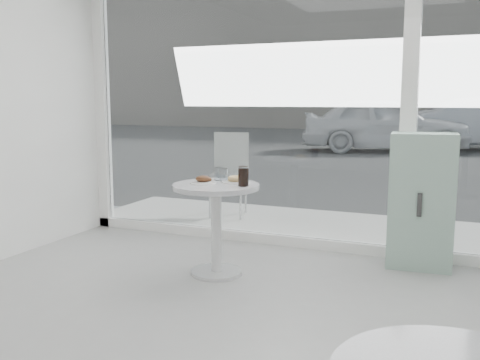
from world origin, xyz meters
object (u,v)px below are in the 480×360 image
at_px(water_tumbler_a, 219,175).
at_px(plate_fritter, 204,181).
at_px(plate_donut, 236,180).
at_px(patio_chair, 230,168).
at_px(main_table, 216,210).
at_px(car_white, 385,124).
at_px(mint_cabinet, 421,201).
at_px(cola_glass, 243,177).
at_px(water_tumbler_b, 224,176).

bearing_deg(water_tumbler_a, plate_fritter, -98.61).
height_order(plate_fritter, plate_donut, plate_fritter).
bearing_deg(water_tumbler_a, plate_donut, -19.01).
xyz_separation_m(patio_chair, plate_donut, (0.89, -1.87, 0.17)).
xyz_separation_m(main_table, car_white, (-0.24, 11.59, 0.23)).
relative_size(mint_cabinet, plate_fritter, 5.41).
relative_size(car_white, plate_fritter, 21.04).
height_order(plate_donut, cola_glass, cola_glass).
height_order(mint_cabinet, car_white, car_white).
relative_size(water_tumbler_a, cola_glass, 0.70).
bearing_deg(water_tumbler_b, main_table, -91.51).
bearing_deg(main_table, plate_fritter, -170.36).
bearing_deg(mint_cabinet, main_table, -154.79).
bearing_deg(water_tumbler_b, plate_fritter, -121.45).
distance_m(main_table, patio_chair, 2.15).
bearing_deg(patio_chair, plate_fritter, -84.67).
height_order(mint_cabinet, water_tumbler_a, mint_cabinet).
height_order(main_table, water_tumbler_b, water_tumbler_b).
bearing_deg(main_table, water_tumbler_a, 109.51).
xyz_separation_m(main_table, mint_cabinet, (1.56, 0.88, 0.04)).
xyz_separation_m(plate_fritter, water_tumbler_a, (0.03, 0.22, 0.02)).
bearing_deg(mint_cabinet, plate_donut, -156.91).
relative_size(main_table, patio_chair, 0.76).
relative_size(mint_cabinet, water_tumbler_b, 10.77).
xyz_separation_m(main_table, plate_fritter, (-0.11, -0.02, 0.25)).
bearing_deg(car_white, main_table, 166.79).
height_order(mint_cabinet, water_tumbler_b, mint_cabinet).
distance_m(patio_chair, water_tumbler_a, 1.94).
height_order(main_table, patio_chair, patio_chair).
bearing_deg(main_table, car_white, 91.19).
height_order(water_tumbler_a, water_tumbler_b, water_tumbler_a).
distance_m(main_table, cola_glass, 0.39).
height_order(car_white, water_tumbler_b, car_white).
height_order(car_white, plate_fritter, car_white).
bearing_deg(plate_fritter, water_tumbler_a, 81.39).
bearing_deg(car_white, mint_cabinet, 175.13).
bearing_deg(cola_glass, car_white, 92.42).
relative_size(car_white, water_tumbler_b, 41.86).
relative_size(plate_donut, cola_glass, 1.47).
xyz_separation_m(main_table, patio_chair, (-0.77, 2.00, 0.07)).
bearing_deg(main_table, plate_donut, 48.76).
bearing_deg(mint_cabinet, car_white, 95.28).
bearing_deg(mint_cabinet, water_tumbler_b, -159.41).
bearing_deg(car_white, plate_donut, 167.40).
height_order(car_white, water_tumbler_a, car_white).
bearing_deg(plate_fritter, plate_donut, 34.48).
bearing_deg(water_tumbler_a, cola_glass, -33.39).
distance_m(mint_cabinet, water_tumbler_a, 1.78).
relative_size(plate_fritter, water_tumbler_b, 1.99).
bearing_deg(cola_glass, main_table, 177.95).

